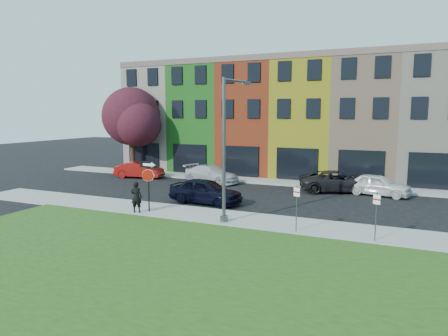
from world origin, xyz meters
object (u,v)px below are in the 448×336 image
at_px(street_lamp, 226,150).
at_px(sedan_near, 206,191).
at_px(stop_sign, 148,176).
at_px(man, 136,197).

bearing_deg(street_lamp, sedan_near, 140.85).
distance_m(stop_sign, street_lamp, 5.02).
bearing_deg(stop_sign, man, -139.95).
relative_size(man, sedan_near, 0.36).
height_order(stop_sign, man, stop_sign).
bearing_deg(man, sedan_near, -133.21).
xyz_separation_m(stop_sign, sedan_near, (1.81, 3.55, -1.35)).
bearing_deg(street_lamp, stop_sign, -168.85).
height_order(sedan_near, street_lamp, street_lamp).
relative_size(sedan_near, street_lamp, 0.67).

